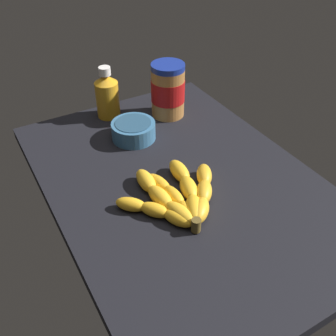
{
  "coord_description": "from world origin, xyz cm",
  "views": [
    {
      "loc": [
        -59.74,
        37.77,
        58.99
      ],
      "look_at": [
        0.69,
        3.19,
        4.16
      ],
      "focal_mm": 41.7,
      "sensor_mm": 36.0,
      "label": 1
    }
  ],
  "objects_px": {
    "banana_bunch": "(178,196)",
    "small_bowl": "(134,130)",
    "honey_bottle": "(107,95)",
    "peanut_butter_jar": "(168,90)"
  },
  "relations": [
    {
      "from": "banana_bunch",
      "to": "small_bowl",
      "type": "xyz_separation_m",
      "value": [
        0.27,
        -0.03,
        0.01
      ]
    },
    {
      "from": "banana_bunch",
      "to": "honey_bottle",
      "type": "relative_size",
      "value": 1.71
    },
    {
      "from": "peanut_butter_jar",
      "to": "small_bowl",
      "type": "relative_size",
      "value": 1.33
    },
    {
      "from": "banana_bunch",
      "to": "peanut_butter_jar",
      "type": "relative_size",
      "value": 1.65
    },
    {
      "from": "banana_bunch",
      "to": "small_bowl",
      "type": "bearing_deg",
      "value": -5.47
    },
    {
      "from": "peanut_butter_jar",
      "to": "small_bowl",
      "type": "xyz_separation_m",
      "value": [
        -0.06,
        0.14,
        -0.05
      ]
    },
    {
      "from": "honey_bottle",
      "to": "small_bowl",
      "type": "relative_size",
      "value": 1.28
    },
    {
      "from": "banana_bunch",
      "to": "peanut_butter_jar",
      "type": "bearing_deg",
      "value": -26.5
    },
    {
      "from": "honey_bottle",
      "to": "peanut_butter_jar",
      "type": "bearing_deg",
      "value": -117.43
    },
    {
      "from": "banana_bunch",
      "to": "peanut_butter_jar",
      "type": "height_order",
      "value": "peanut_butter_jar"
    }
  ]
}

